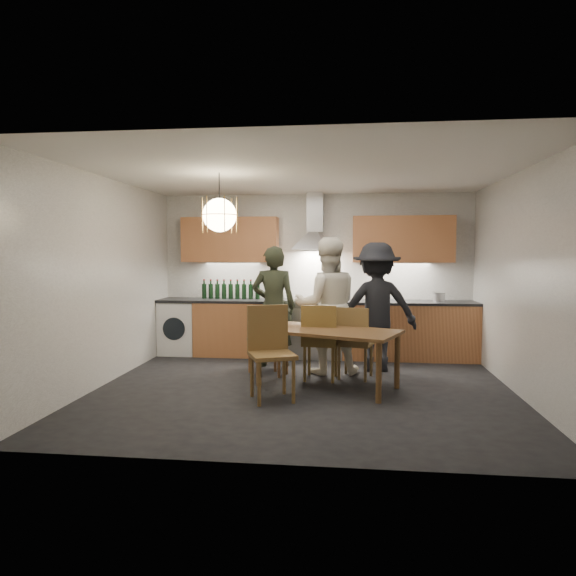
# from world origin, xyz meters

# --- Properties ---
(ground) EXTENTS (5.00, 5.00, 0.00)m
(ground) POSITION_xyz_m (0.00, 0.00, 0.00)
(ground) COLOR black
(ground) RESTS_ON ground
(room_shell) EXTENTS (5.02, 4.52, 2.61)m
(room_shell) POSITION_xyz_m (0.00, 0.00, 1.71)
(room_shell) COLOR white
(room_shell) RESTS_ON ground
(counter_run) EXTENTS (5.00, 0.62, 0.90)m
(counter_run) POSITION_xyz_m (0.02, 1.95, 0.45)
(counter_run) COLOR #CD834F
(counter_run) RESTS_ON ground
(range_stove) EXTENTS (0.90, 0.60, 0.92)m
(range_stove) POSITION_xyz_m (0.00, 1.94, 0.44)
(range_stove) COLOR silver
(range_stove) RESTS_ON ground
(wall_fixtures) EXTENTS (4.30, 0.54, 1.10)m
(wall_fixtures) POSITION_xyz_m (0.00, 2.07, 1.87)
(wall_fixtures) COLOR #D38551
(wall_fixtures) RESTS_ON ground
(pendant_lamp) EXTENTS (0.43, 0.43, 0.70)m
(pendant_lamp) POSITION_xyz_m (-1.00, -0.10, 2.10)
(pendant_lamp) COLOR black
(pendant_lamp) RESTS_ON ground
(dining_table) EXTENTS (1.89, 1.42, 0.72)m
(dining_table) POSITION_xyz_m (0.28, 0.11, 0.63)
(dining_table) COLOR brown
(dining_table) RESTS_ON ground
(chair_back_left) EXTENTS (0.54, 0.54, 0.97)m
(chair_back_left) POSITION_xyz_m (-0.56, 0.54, 0.56)
(chair_back_left) COLOR brown
(chair_back_left) RESTS_ON ground
(chair_back_mid) EXTENTS (0.48, 0.48, 0.99)m
(chair_back_mid) POSITION_xyz_m (0.17, 0.41, 0.57)
(chair_back_mid) COLOR brown
(chair_back_mid) RESTS_ON ground
(chair_back_right) EXTENTS (0.53, 0.53, 0.95)m
(chair_back_right) POSITION_xyz_m (0.61, 0.53, 0.54)
(chair_back_right) COLOR brown
(chair_back_right) RESTS_ON ground
(chair_front) EXTENTS (0.62, 0.62, 1.05)m
(chair_front) POSITION_xyz_m (-0.35, -0.42, 0.60)
(chair_front) COLOR brown
(chair_front) RESTS_ON ground
(person_left) EXTENTS (0.65, 0.45, 1.75)m
(person_left) POSITION_xyz_m (-0.54, 1.19, 0.87)
(person_left) COLOR black
(person_left) RESTS_ON ground
(person_mid) EXTENTS (1.01, 0.85, 1.86)m
(person_mid) POSITION_xyz_m (0.24, 0.88, 0.93)
(person_mid) COLOR silver
(person_mid) RESTS_ON ground
(person_right) EXTENTS (1.24, 0.82, 1.80)m
(person_right) POSITION_xyz_m (0.93, 1.12, 0.90)
(person_right) COLOR black
(person_right) RESTS_ON ground
(mixing_bowl) EXTENTS (0.44, 0.44, 0.08)m
(mixing_bowl) POSITION_xyz_m (0.98, 1.90, 0.94)
(mixing_bowl) COLOR silver
(mixing_bowl) RESTS_ON counter_run
(stock_pot) EXTENTS (0.23, 0.23, 0.13)m
(stock_pot) POSITION_xyz_m (1.92, 1.98, 0.96)
(stock_pot) COLOR #B6B6B9
(stock_pot) RESTS_ON counter_run
(wine_bottles) EXTENTS (0.96, 0.07, 0.31)m
(wine_bottles) POSITION_xyz_m (-1.37, 2.05, 1.06)
(wine_bottles) COLOR black
(wine_bottles) RESTS_ON counter_run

